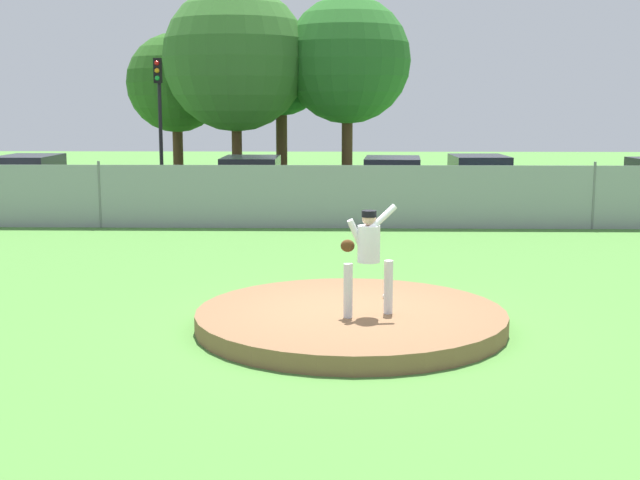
{
  "coord_description": "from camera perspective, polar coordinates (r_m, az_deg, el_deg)",
  "views": [
    {
      "loc": [
        -0.2,
        -11.99,
        3.27
      ],
      "look_at": [
        -0.48,
        1.18,
        1.12
      ],
      "focal_mm": 46.87,
      "sensor_mm": 36.0,
      "label": 1
    }
  ],
  "objects": [
    {
      "name": "tree_broad_left",
      "position": [
        37.13,
        -9.79,
        10.5
      ],
      "size": [
        4.24,
        4.24,
        6.29
      ],
      "color": "#4C331E",
      "rests_on": "ground_plane"
    },
    {
      "name": "pitcher_youth",
      "position": [
        11.88,
        3.29,
        -0.76
      ],
      "size": [
        0.81,
        0.38,
        1.61
      ],
      "color": "silver",
      "rests_on": "pitchers_mound"
    },
    {
      "name": "parked_car_charcoal",
      "position": [
        26.36,
        -4.73,
        3.83
      ],
      "size": [
        1.94,
        4.32,
        1.63
      ],
      "color": "#232328",
      "rests_on": "ground_plane"
    },
    {
      "name": "asphalt_strip",
      "position": [
        26.69,
        1.63,
        2.24
      ],
      "size": [
        44.0,
        7.0,
        0.01
      ],
      "primitive_type": "cube",
      "color": "#2B2B2D",
      "rests_on": "ground_plane"
    },
    {
      "name": "parked_car_teal",
      "position": [
        27.19,
        10.77,
        3.88
      ],
      "size": [
        1.96,
        4.08,
        1.65
      ],
      "color": "#146066",
      "rests_on": "ground_plane"
    },
    {
      "name": "baseball",
      "position": [
        13.12,
        4.45,
        -3.83
      ],
      "size": [
        0.07,
        0.07,
        0.07
      ],
      "primitive_type": "sphere",
      "color": "white",
      "rests_on": "pitchers_mound"
    },
    {
      "name": "parked_car_silver",
      "position": [
        28.43,
        -19.21,
        3.76
      ],
      "size": [
        1.88,
        4.44,
        1.65
      ],
      "color": "#B7BABF",
      "rests_on": "ground_plane"
    },
    {
      "name": "chainlink_fence",
      "position": [
        22.12,
        1.73,
        2.97
      ],
      "size": [
        32.76,
        0.07,
        1.78
      ],
      "color": "gray",
      "rests_on": "ground_plane"
    },
    {
      "name": "parked_car_navy",
      "position": [
        26.21,
        4.95,
        3.78
      ],
      "size": [
        2.17,
        4.43,
        1.63
      ],
      "color": "#161E4C",
      "rests_on": "ground_plane"
    },
    {
      "name": "ground_plane",
      "position": [
        18.28,
        1.82,
        -1.03
      ],
      "size": [
        80.0,
        80.0,
        0.0
      ],
      "primitive_type": "plane",
      "color": "#4C8438"
    },
    {
      "name": "tree_tall_centre",
      "position": [
        35.3,
        1.89,
        12.16
      ],
      "size": [
        5.24,
        5.24,
        7.68
      ],
      "color": "#4C331E",
      "rests_on": "ground_plane"
    },
    {
      "name": "traffic_cone_orange",
      "position": [
        26.11,
        19.73,
        2.11
      ],
      "size": [
        0.4,
        0.4,
        0.55
      ],
      "color": "orange",
      "rests_on": "asphalt_strip"
    },
    {
      "name": "tree_slender_far",
      "position": [
        35.18,
        -5.79,
        12.21
      ],
      "size": [
        5.96,
        5.96,
        8.09
      ],
      "color": "#4C331E",
      "rests_on": "ground_plane"
    },
    {
      "name": "traffic_light_near",
      "position": [
        31.67,
        -10.92,
        9.27
      ],
      "size": [
        0.28,
        0.46,
        4.92
      ],
      "color": "black",
      "rests_on": "ground_plane"
    },
    {
      "name": "tree_leaning_west",
      "position": [
        36.37,
        -2.67,
        11.45
      ],
      "size": [
        3.87,
        3.87,
        6.63
      ],
      "color": "#4C331E",
      "rests_on": "ground_plane"
    },
    {
      "name": "pitchers_mound",
      "position": [
        12.39,
        2.11,
        -5.4
      ],
      "size": [
        4.58,
        4.58,
        0.26
      ],
      "primitive_type": "cylinder",
      "color": "brown",
      "rests_on": "ground_plane"
    }
  ]
}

